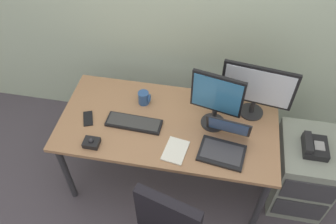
{
  "coord_description": "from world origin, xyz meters",
  "views": [
    {
      "loc": [
        0.3,
        -1.62,
        2.64
      ],
      "look_at": [
        0.0,
        0.0,
        0.83
      ],
      "focal_mm": 36.6,
      "sensor_mm": 36.0,
      "label": 1
    }
  ],
  "objects_px": {
    "keyboard": "(134,123)",
    "cell_phone": "(88,119)",
    "paper_notepad": "(175,151)",
    "monitor_main": "(257,88)",
    "file_cabinet": "(301,172)",
    "monitor_side": "(217,98)",
    "trackball_mouse": "(91,142)",
    "coffee_mug": "(144,98)",
    "desk_phone": "(314,146)",
    "laptop": "(224,143)"
  },
  "relations": [
    {
      "from": "coffee_mug",
      "to": "cell_phone",
      "type": "relative_size",
      "value": 0.75
    },
    {
      "from": "file_cabinet",
      "to": "paper_notepad",
      "type": "distance_m",
      "value": 1.08
    },
    {
      "from": "desk_phone",
      "to": "file_cabinet",
      "type": "bearing_deg",
      "value": 63.22
    },
    {
      "from": "keyboard",
      "to": "paper_notepad",
      "type": "bearing_deg",
      "value": -28.63
    },
    {
      "from": "laptop",
      "to": "desk_phone",
      "type": "bearing_deg",
      "value": 13.84
    },
    {
      "from": "keyboard",
      "to": "coffee_mug",
      "type": "xyz_separation_m",
      "value": [
        0.02,
        0.23,
        0.04
      ]
    },
    {
      "from": "monitor_main",
      "to": "cell_phone",
      "type": "xyz_separation_m",
      "value": [
        -1.2,
        -0.29,
        -0.25
      ]
    },
    {
      "from": "keyboard",
      "to": "cell_phone",
      "type": "xyz_separation_m",
      "value": [
        -0.35,
        -0.01,
        -0.01
      ]
    },
    {
      "from": "monitor_side",
      "to": "coffee_mug",
      "type": "bearing_deg",
      "value": 168.2
    },
    {
      "from": "trackball_mouse",
      "to": "keyboard",
      "type": "bearing_deg",
      "value": 44.16
    },
    {
      "from": "file_cabinet",
      "to": "paper_notepad",
      "type": "relative_size",
      "value": 3.11
    },
    {
      "from": "monitor_main",
      "to": "paper_notepad",
      "type": "xyz_separation_m",
      "value": [
        -0.5,
        -0.46,
        -0.25
      ]
    },
    {
      "from": "trackball_mouse",
      "to": "coffee_mug",
      "type": "bearing_deg",
      "value": 59.91
    },
    {
      "from": "monitor_side",
      "to": "coffee_mug",
      "type": "height_order",
      "value": "monitor_side"
    },
    {
      "from": "monitor_main",
      "to": "laptop",
      "type": "distance_m",
      "value": 0.46
    },
    {
      "from": "paper_notepad",
      "to": "cell_phone",
      "type": "distance_m",
      "value": 0.71
    },
    {
      "from": "desk_phone",
      "to": "cell_phone",
      "type": "height_order",
      "value": "desk_phone"
    },
    {
      "from": "desk_phone",
      "to": "monitor_side",
      "type": "xyz_separation_m",
      "value": [
        -0.73,
        0.05,
        0.3
      ]
    },
    {
      "from": "file_cabinet",
      "to": "cell_phone",
      "type": "height_order",
      "value": "cell_phone"
    },
    {
      "from": "desk_phone",
      "to": "paper_notepad",
      "type": "relative_size",
      "value": 0.96
    },
    {
      "from": "cell_phone",
      "to": "file_cabinet",
      "type": "bearing_deg",
      "value": -17.81
    },
    {
      "from": "desk_phone",
      "to": "cell_phone",
      "type": "xyz_separation_m",
      "value": [
        -1.65,
        -0.07,
        0.04
      ]
    },
    {
      "from": "laptop",
      "to": "keyboard",
      "type": "bearing_deg",
      "value": 171.63
    },
    {
      "from": "file_cabinet",
      "to": "cell_phone",
      "type": "distance_m",
      "value": 1.71
    },
    {
      "from": "keyboard",
      "to": "monitor_main",
      "type": "bearing_deg",
      "value": 17.89
    },
    {
      "from": "keyboard",
      "to": "coffee_mug",
      "type": "height_order",
      "value": "coffee_mug"
    },
    {
      "from": "keyboard",
      "to": "laptop",
      "type": "distance_m",
      "value": 0.67
    },
    {
      "from": "monitor_side",
      "to": "cell_phone",
      "type": "relative_size",
      "value": 3.25
    },
    {
      "from": "file_cabinet",
      "to": "cell_phone",
      "type": "relative_size",
      "value": 4.55
    },
    {
      "from": "monitor_main",
      "to": "desk_phone",
      "type": "bearing_deg",
      "value": -25.15
    },
    {
      "from": "monitor_side",
      "to": "paper_notepad",
      "type": "relative_size",
      "value": 2.22
    },
    {
      "from": "monitor_side",
      "to": "laptop",
      "type": "bearing_deg",
      "value": -66.19
    },
    {
      "from": "monitor_main",
      "to": "keyboard",
      "type": "bearing_deg",
      "value": -162.11
    },
    {
      "from": "monitor_main",
      "to": "trackball_mouse",
      "type": "xyz_separation_m",
      "value": [
        -1.09,
        -0.51,
        -0.23
      ]
    },
    {
      "from": "coffee_mug",
      "to": "paper_notepad",
      "type": "distance_m",
      "value": 0.52
    },
    {
      "from": "monitor_side",
      "to": "keyboard",
      "type": "relative_size",
      "value": 1.11
    },
    {
      "from": "monitor_main",
      "to": "trackball_mouse",
      "type": "height_order",
      "value": "monitor_main"
    },
    {
      "from": "laptop",
      "to": "coffee_mug",
      "type": "height_order",
      "value": "laptop"
    },
    {
      "from": "file_cabinet",
      "to": "monitor_main",
      "type": "distance_m",
      "value": 0.82
    },
    {
      "from": "desk_phone",
      "to": "trackball_mouse",
      "type": "height_order",
      "value": "trackball_mouse"
    },
    {
      "from": "monitor_side",
      "to": "monitor_main",
      "type": "bearing_deg",
      "value": 30.25
    },
    {
      "from": "monitor_side",
      "to": "cell_phone",
      "type": "bearing_deg",
      "value": -172.11
    },
    {
      "from": "desk_phone",
      "to": "keyboard",
      "type": "xyz_separation_m",
      "value": [
        -1.3,
        -0.06,
        0.05
      ]
    },
    {
      "from": "keyboard",
      "to": "cell_phone",
      "type": "height_order",
      "value": "keyboard"
    },
    {
      "from": "monitor_side",
      "to": "cell_phone",
      "type": "height_order",
      "value": "monitor_side"
    },
    {
      "from": "trackball_mouse",
      "to": "paper_notepad",
      "type": "relative_size",
      "value": 0.53
    },
    {
      "from": "desk_phone",
      "to": "monitor_main",
      "type": "bearing_deg",
      "value": 154.85
    },
    {
      "from": "trackball_mouse",
      "to": "paper_notepad",
      "type": "bearing_deg",
      "value": 4.93
    },
    {
      "from": "monitor_main",
      "to": "trackball_mouse",
      "type": "distance_m",
      "value": 1.22
    },
    {
      "from": "file_cabinet",
      "to": "keyboard",
      "type": "xyz_separation_m",
      "value": [
        -1.31,
        -0.08,
        0.4
      ]
    }
  ]
}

